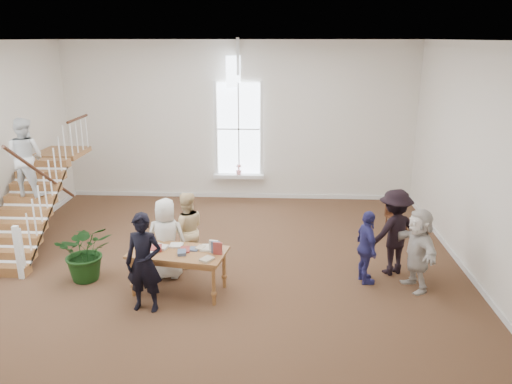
# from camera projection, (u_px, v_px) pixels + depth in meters

# --- Properties ---
(ground) EXTENTS (10.00, 10.00, 0.00)m
(ground) POSITION_uv_depth(u_px,v_px,m) (222.00, 262.00, 10.57)
(ground) COLOR #4E2E1E
(ground) RESTS_ON ground
(room_shell) EXTENTS (10.49, 10.00, 10.00)m
(room_shell) POSITION_uv_depth(u_px,v_px,m) (239.00, 185.00, 14.64)
(room_shell) COLOR silver
(room_shell) RESTS_ON ground
(staircase) EXTENTS (1.10, 4.10, 2.92)m
(staircase) POSITION_uv_depth(u_px,v_px,m) (29.00, 176.00, 11.01)
(staircase) COLOR brown
(staircase) RESTS_ON ground
(library_table) EXTENTS (1.86, 1.14, 0.88)m
(library_table) POSITION_uv_depth(u_px,v_px,m) (178.00, 255.00, 9.13)
(library_table) COLOR brown
(library_table) RESTS_ON ground
(police_officer) EXTENTS (0.69, 0.49, 1.76)m
(police_officer) POSITION_uv_depth(u_px,v_px,m) (144.00, 263.00, 8.48)
(police_officer) COLOR black
(police_officer) RESTS_ON ground
(elderly_woman) EXTENTS (0.79, 0.52, 1.62)m
(elderly_woman) POSITION_uv_depth(u_px,v_px,m) (166.00, 239.00, 9.69)
(elderly_woman) COLOR silver
(elderly_woman) RESTS_ON ground
(person_yellow) EXTENTS (0.92, 0.81, 1.60)m
(person_yellow) POSITION_uv_depth(u_px,v_px,m) (186.00, 230.00, 10.16)
(person_yellow) COLOR beige
(person_yellow) RESTS_ON ground
(woman_cluster_a) EXTENTS (0.51, 0.90, 1.45)m
(woman_cluster_a) POSITION_uv_depth(u_px,v_px,m) (367.00, 247.00, 9.48)
(woman_cluster_a) COLOR navy
(woman_cluster_a) RESTS_ON ground
(woman_cluster_b) EXTENTS (1.30, 1.09, 1.75)m
(woman_cluster_b) POSITION_uv_depth(u_px,v_px,m) (394.00, 232.00, 9.84)
(woman_cluster_b) COLOR black
(woman_cluster_b) RESTS_ON ground
(woman_cluster_c) EXTENTS (0.84, 1.54, 1.58)m
(woman_cluster_c) POSITION_uv_depth(u_px,v_px,m) (418.00, 250.00, 9.23)
(woman_cluster_c) COLOR beige
(woman_cluster_c) RESTS_ON ground
(floor_plant) EXTENTS (1.27, 1.18, 1.17)m
(floor_plant) POSITION_uv_depth(u_px,v_px,m) (86.00, 251.00, 9.65)
(floor_plant) COLOR #133611
(floor_plant) RESTS_ON ground
(side_chair) EXTENTS (0.55, 0.55, 0.97)m
(side_chair) POSITION_uv_depth(u_px,v_px,m) (395.00, 212.00, 11.94)
(side_chair) COLOR #34160E
(side_chair) RESTS_ON ground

